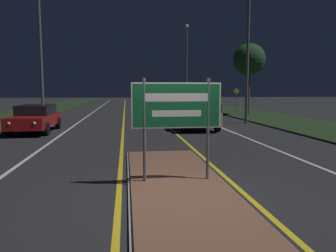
% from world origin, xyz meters
% --- Properties ---
extents(ground_plane, '(160.00, 160.00, 0.00)m').
position_xyz_m(ground_plane, '(0.00, 0.00, 0.00)').
color(ground_plane, '#232326').
extents(median_island, '(2.20, 7.14, 0.10)m').
position_xyz_m(median_island, '(0.00, 0.73, 0.04)').
color(median_island, '#999993').
rests_on(median_island, ground_plane).
extents(verge_left, '(5.00, 100.00, 0.08)m').
position_xyz_m(verge_left, '(-9.50, 20.00, 0.04)').
color(verge_left, '#1E3319').
rests_on(verge_left, ground_plane).
extents(verge_right, '(5.00, 100.00, 0.08)m').
position_xyz_m(verge_right, '(9.50, 20.00, 0.04)').
color(verge_right, '#1E3319').
rests_on(verge_right, ground_plane).
extents(centre_line_yellow_left, '(0.12, 70.00, 0.01)m').
position_xyz_m(centre_line_yellow_left, '(-1.29, 25.00, 0.00)').
color(centre_line_yellow_left, gold).
rests_on(centre_line_yellow_left, ground_plane).
extents(centre_line_yellow_right, '(0.12, 70.00, 0.01)m').
position_xyz_m(centre_line_yellow_right, '(1.29, 25.00, 0.00)').
color(centre_line_yellow_right, gold).
rests_on(centre_line_yellow_right, ground_plane).
extents(lane_line_white_left, '(0.12, 70.00, 0.01)m').
position_xyz_m(lane_line_white_left, '(-4.20, 25.00, 0.00)').
color(lane_line_white_left, silver).
rests_on(lane_line_white_left, ground_plane).
extents(lane_line_white_right, '(0.12, 70.00, 0.01)m').
position_xyz_m(lane_line_white_right, '(4.20, 25.00, 0.00)').
color(lane_line_white_right, silver).
rests_on(lane_line_white_right, ground_plane).
extents(edge_line_white_left, '(0.10, 70.00, 0.01)m').
position_xyz_m(edge_line_white_left, '(-7.20, 25.00, 0.00)').
color(edge_line_white_left, silver).
rests_on(edge_line_white_left, ground_plane).
extents(edge_line_white_right, '(0.10, 70.00, 0.01)m').
position_xyz_m(edge_line_white_right, '(7.20, 25.00, 0.00)').
color(edge_line_white_right, silver).
rests_on(edge_line_white_right, ground_plane).
extents(highway_sign, '(2.01, 0.07, 2.31)m').
position_xyz_m(highway_sign, '(0.00, 0.73, 1.71)').
color(highway_sign, '#56565B').
rests_on(highway_sign, median_island).
extents(streetlight_left_near, '(0.54, 0.54, 9.98)m').
position_xyz_m(streetlight_left_near, '(-6.68, 16.54, 6.43)').
color(streetlight_left_near, '#56565B').
rests_on(streetlight_left_near, ground_plane).
extents(streetlight_right_near, '(0.48, 0.48, 8.74)m').
position_xyz_m(streetlight_right_near, '(6.39, 13.31, 5.44)').
color(streetlight_right_near, '#56565B').
rests_on(streetlight_right_near, ground_plane).
extents(streetlight_right_far, '(0.45, 0.45, 10.07)m').
position_xyz_m(streetlight_right_far, '(6.45, 34.21, 6.00)').
color(streetlight_right_far, '#56565B').
rests_on(streetlight_right_far, ground_plane).
extents(car_receding_0, '(1.96, 4.22, 1.42)m').
position_xyz_m(car_receding_0, '(2.62, 10.88, 0.76)').
color(car_receding_0, silver).
rests_on(car_receding_0, ground_plane).
extents(car_receding_1, '(1.88, 4.55, 1.38)m').
position_xyz_m(car_receding_1, '(5.73, 21.39, 0.75)').
color(car_receding_1, silver).
rests_on(car_receding_1, ground_plane).
extents(car_approaching_0, '(1.87, 4.41, 1.36)m').
position_xyz_m(car_approaching_0, '(-5.66, 10.70, 0.72)').
color(car_approaching_0, maroon).
rests_on(car_approaching_0, ground_plane).
extents(warning_sign, '(0.60, 0.06, 2.20)m').
position_xyz_m(warning_sign, '(8.91, 22.56, 1.41)').
color(warning_sign, '#56565B').
rests_on(warning_sign, verge_right).
extents(roadside_palm_right, '(2.60, 2.60, 5.79)m').
position_xyz_m(roadside_palm_right, '(8.92, 19.59, 4.54)').
color(roadside_palm_right, '#4C3823').
rests_on(roadside_palm_right, verge_right).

